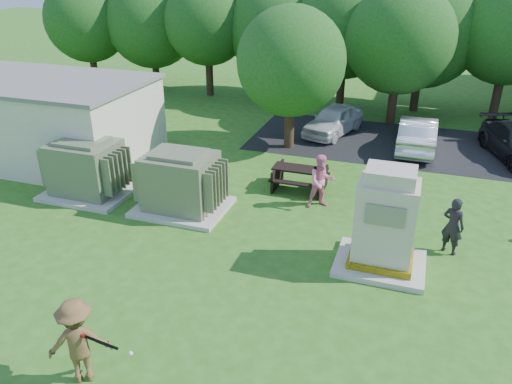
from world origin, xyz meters
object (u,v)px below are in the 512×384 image
(batter, at_px, (79,341))
(person_at_picnic, at_px, (321,181))
(transformer_left, at_px, (87,169))
(picnic_table, at_px, (300,176))
(car_white, at_px, (334,120))
(car_silver_a, at_px, (417,133))
(generator_cabinet, at_px, (385,226))
(person_by_generator, at_px, (453,226))
(transformer_right, at_px, (181,183))

(batter, xyz_separation_m, person_at_picnic, (2.92, 9.11, -0.02))
(batter, bearing_deg, transformer_left, -85.50)
(picnic_table, xyz_separation_m, car_white, (-0.03, 6.64, 0.15))
(person_at_picnic, distance_m, car_silver_a, 7.42)
(transformer_left, height_order, generator_cabinet, generator_cabinet)
(generator_cabinet, bearing_deg, batter, -131.07)
(car_white, xyz_separation_m, car_silver_a, (3.88, -0.90, 0.05))
(car_silver_a, bearing_deg, generator_cabinet, 87.02)
(picnic_table, xyz_separation_m, person_by_generator, (5.16, -2.79, 0.34))
(car_silver_a, bearing_deg, person_at_picnic, 67.35)
(picnic_table, bearing_deg, car_silver_a, 56.12)
(transformer_right, relative_size, generator_cabinet, 1.02)
(transformer_right, height_order, batter, transformer_right)
(person_by_generator, distance_m, car_white, 10.77)
(picnic_table, height_order, batter, batter)
(picnic_table, bearing_deg, generator_cabinet, -51.21)
(picnic_table, xyz_separation_m, batter, (-1.91, -10.22, 0.43))
(picnic_table, height_order, car_silver_a, car_silver_a)
(person_by_generator, relative_size, car_white, 0.44)
(transformer_right, xyz_separation_m, car_white, (3.33, 9.47, -0.29))
(transformer_left, xyz_separation_m, person_by_generator, (12.22, 0.04, -0.10))
(car_white, height_order, car_silver_a, car_silver_a)
(transformer_left, distance_m, batter, 9.01)
(transformer_right, xyz_separation_m, car_silver_a, (7.21, 8.56, -0.24))
(generator_cabinet, xyz_separation_m, car_white, (-3.38, 10.81, -0.61))
(transformer_left, xyz_separation_m, transformer_right, (3.70, 0.00, 0.00))
(generator_cabinet, distance_m, person_by_generator, 2.32)
(transformer_right, bearing_deg, person_at_picnic, 21.43)
(person_at_picnic, xyz_separation_m, car_white, (-1.04, 7.75, -0.26))
(generator_cabinet, height_order, person_at_picnic, generator_cabinet)
(generator_cabinet, distance_m, car_silver_a, 9.94)
(transformer_left, xyz_separation_m, batter, (5.15, -7.39, -0.02))
(person_by_generator, bearing_deg, generator_cabinet, 64.53)
(transformer_left, height_order, batter, transformer_left)
(generator_cabinet, distance_m, person_at_picnic, 3.87)
(car_white, bearing_deg, batter, -79.76)
(picnic_table, bearing_deg, transformer_right, -139.92)
(car_white, bearing_deg, transformer_right, -92.77)
(transformer_left, bearing_deg, batter, -55.16)
(transformer_left, relative_size, transformer_right, 1.00)
(car_white, relative_size, car_silver_a, 0.90)
(generator_cabinet, xyz_separation_m, batter, (-5.27, -6.05, -0.33))
(person_at_picnic, bearing_deg, generator_cabinet, -79.94)
(transformer_left, height_order, car_white, transformer_left)
(generator_cabinet, height_order, batter, generator_cabinet)
(person_by_generator, bearing_deg, transformer_right, 27.36)
(picnic_table, distance_m, person_at_picnic, 1.56)
(person_at_picnic, bearing_deg, car_white, 70.27)
(generator_cabinet, relative_size, person_at_picnic, 1.57)
(car_silver_a, bearing_deg, person_by_generator, 98.64)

